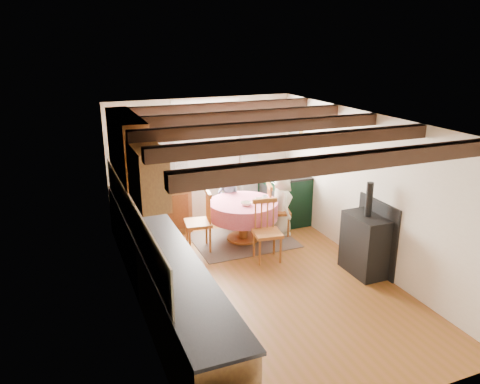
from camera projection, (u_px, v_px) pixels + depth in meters
name	position (u px, v px, depth m)	size (l,w,h in m)	color
floor	(260.00, 280.00, 6.99)	(3.60, 5.50, 0.00)	brown
ceiling	(263.00, 120.00, 6.24)	(3.60, 5.50, 0.00)	white
wall_back	(202.00, 160.00, 9.03)	(3.60, 0.00, 2.40)	silver
wall_front	(389.00, 301.00, 4.19)	(3.60, 0.00, 2.40)	silver
wall_left	(133.00, 223.00, 5.97)	(0.00, 5.50, 2.40)	silver
wall_right	(367.00, 190.00, 7.26)	(0.00, 5.50, 2.40)	silver
beam_a	(349.00, 162.00, 4.51)	(3.60, 0.16, 0.16)	black
beam_b	(299.00, 142.00, 5.39)	(3.60, 0.16, 0.16)	black
beam_c	(262.00, 127.00, 6.27)	(3.60, 0.16, 0.16)	black
beam_d	(235.00, 116.00, 7.15)	(3.60, 0.16, 0.16)	black
beam_e	(214.00, 108.00, 8.03)	(3.60, 0.16, 0.16)	black
splash_left	(131.00, 215.00, 6.24)	(0.02, 4.50, 0.55)	beige
splash_back	(151.00, 166.00, 8.66)	(1.40, 0.02, 0.55)	beige
base_cabinet_left	(160.00, 272.00, 6.31)	(0.60, 5.30, 0.88)	olive
base_cabinet_back	(154.00, 209.00, 8.63)	(1.30, 0.60, 0.88)	olive
worktop_left	(159.00, 241.00, 6.18)	(0.64, 5.30, 0.04)	black
worktop_back	(153.00, 186.00, 8.47)	(1.30, 0.64, 0.04)	black
wall_cabinet_glass	(127.00, 145.00, 6.85)	(0.34, 1.80, 0.90)	olive
wall_cabinet_solid	(148.00, 175.00, 5.55)	(0.34, 0.90, 0.70)	olive
window_frame	(207.00, 140.00, 8.93)	(1.34, 0.03, 1.54)	white
window_pane	(207.00, 140.00, 8.93)	(1.20, 0.01, 1.40)	white
curtain_left	(165.00, 171.00, 8.71)	(0.35, 0.10, 2.10)	#B1B1B1
curtain_right	(249.00, 162.00, 9.32)	(0.35, 0.10, 2.10)	#B1B1B1
curtain_rod	(207.00, 109.00, 8.67)	(0.03, 0.03, 2.00)	black
wall_picture	(295.00, 132.00, 9.11)	(0.04, 0.50, 0.60)	gold
wall_plate	(253.00, 131.00, 9.23)	(0.30, 0.30, 0.02)	silver
rug	(243.00, 240.00, 8.38)	(1.74, 1.35, 0.01)	#4A3E34
dining_table	(243.00, 221.00, 8.27)	(1.22, 1.22, 0.73)	#C77589
chair_near	(267.00, 231.00, 7.49)	(0.43, 0.45, 1.00)	#9B5326
chair_left	(198.00, 221.00, 7.86)	(0.45, 0.47, 1.05)	#9B5326
chair_right	(278.00, 209.00, 8.50)	(0.42, 0.44, 0.98)	#9B5326
aga_range	(284.00, 196.00, 9.20)	(0.69, 1.07, 0.99)	black
cast_iron_stove	(366.00, 229.00, 7.01)	(0.44, 0.73, 1.45)	black
child_far	(229.00, 201.00, 8.74)	(0.40, 0.26, 1.10)	#4C5C73
child_right	(282.00, 203.00, 8.50)	(0.58, 0.38, 1.18)	white
bowl_a	(261.00, 200.00, 8.15)	(0.21, 0.21, 0.05)	silver
bowl_b	(246.00, 204.00, 7.97)	(0.19, 0.19, 0.06)	silver
cup	(265.00, 198.00, 8.22)	(0.10, 0.10, 0.09)	silver
canister_tall	(135.00, 182.00, 8.26)	(0.12, 0.12, 0.21)	#262628
canister_wide	(155.00, 180.00, 8.45)	(0.16, 0.16, 0.18)	#262628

